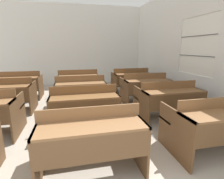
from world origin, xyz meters
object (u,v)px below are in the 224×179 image
object	(u,v)px
bench_front_right	(214,123)
wastepaper_bin	(140,83)
bench_second_center	(84,105)
bench_back_left	(19,84)
bench_third_center	(81,90)
bench_back_right	(131,79)
bench_third_right	(145,87)
bench_second_right	(168,99)
bench_third_left	(5,94)
bench_front_center	(91,136)
bench_back_center	(78,81)

from	to	relation	value
bench_front_right	wastepaper_bin	distance (m)	4.41
bench_second_center	bench_back_left	size ratio (longest dim) A/B	1.00
bench_third_center	bench_back_right	bearing A→B (deg)	34.58
bench_third_center	bench_third_right	size ratio (longest dim) A/B	1.00
bench_front_right	bench_back_left	bearing A→B (deg)	134.00
bench_back_right	wastepaper_bin	distance (m)	0.99
bench_third_center	bench_second_center	bearing A→B (deg)	-89.53
bench_second_right	bench_back_right	bearing A→B (deg)	89.96
bench_third_center	bench_third_left	bearing A→B (deg)	179.92
bench_front_center	bench_second_center	distance (m)	1.21
bench_back_left	bench_back_right	xyz separation A→B (m)	(3.51, 0.02, 0.00)
bench_third_center	wastepaper_bin	size ratio (longest dim) A/B	4.28
bench_front_center	bench_back_center	distance (m)	3.64
wastepaper_bin	bench_second_center	bearing A→B (deg)	-127.17
bench_third_center	bench_front_right	bearing A→B (deg)	-54.14
bench_back_left	bench_third_left	bearing A→B (deg)	-89.42
bench_second_right	bench_second_center	bearing A→B (deg)	-179.31
bench_back_center	bench_back_right	size ratio (longest dim) A/B	1.00
bench_second_center	bench_third_center	size ratio (longest dim) A/B	1.00
bench_third_right	wastepaper_bin	bearing A→B (deg)	71.74
bench_third_left	bench_third_right	xyz separation A→B (m)	(3.49, 0.01, 0.00)
bench_third_right	bench_front_right	bearing A→B (deg)	-89.86
bench_front_center	bench_back_left	xyz separation A→B (m)	(-1.75, 3.63, 0.00)
bench_third_center	bench_back_right	distance (m)	2.14
bench_third_right	bench_back_right	xyz separation A→B (m)	(0.01, 1.20, 0.00)
bench_second_center	bench_back_right	size ratio (longest dim) A/B	1.00
bench_second_right	bench_back_left	bearing A→B (deg)	145.75
bench_third_center	bench_back_left	size ratio (longest dim) A/B	1.00
bench_front_center	wastepaper_bin	distance (m)	4.97
bench_front_right	bench_back_center	xyz separation A→B (m)	(-1.77, 3.65, 0.00)
bench_third_center	bench_front_center	bearing A→B (deg)	-90.00
bench_third_left	bench_back_left	bearing A→B (deg)	90.58
bench_front_center	bench_back_right	distance (m)	4.05
bench_front_center	bench_third_left	xyz separation A→B (m)	(-1.74, 2.43, 0.00)
bench_third_right	bench_front_center	bearing A→B (deg)	-125.76
bench_second_center	bench_third_left	world-z (taller)	same
bench_back_center	wastepaper_bin	distance (m)	2.51
bench_third_right	bench_third_center	bearing A→B (deg)	-179.61
bench_second_center	bench_second_right	distance (m)	1.75
bench_third_center	bench_back_left	distance (m)	2.12
bench_second_center	bench_back_center	bearing A→B (deg)	90.47
bench_third_left	wastepaper_bin	size ratio (longest dim) A/B	4.28
bench_third_left	bench_third_center	bearing A→B (deg)	-0.08
bench_front_center	bench_second_center	bearing A→B (deg)	89.53
bench_back_center	bench_back_right	distance (m)	1.77
bench_front_center	bench_second_center	world-z (taller)	same
bench_second_center	bench_back_right	bearing A→B (deg)	54.17
bench_third_left	bench_third_right	distance (m)	3.49
bench_second_right	bench_third_left	distance (m)	3.70
bench_back_right	bench_back_left	bearing A→B (deg)	-179.73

